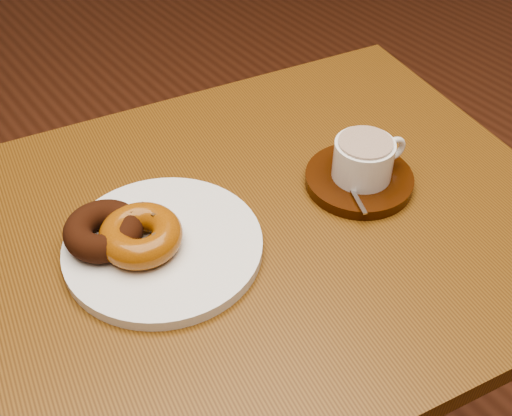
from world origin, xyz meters
TOP-DOWN VIEW (x-y plane):
  - cafe_table at (-0.10, -0.06)m, footprint 0.97×0.79m
  - donut_plate at (-0.21, -0.03)m, footprint 0.33×0.33m
  - donut_cinnamon at (-0.26, 0.01)m, footprint 0.13×0.13m
  - donut_caramel at (-0.23, -0.02)m, footprint 0.12×0.12m
  - saucer at (0.08, -0.09)m, footprint 0.20×0.20m
  - coffee_cup at (0.08, -0.09)m, footprint 0.11×0.08m
  - teaspoon at (0.06, -0.08)m, footprint 0.05×0.10m

SIDE VIEW (x-z plane):
  - cafe_table at x=-0.10m, z-range 0.28..1.09m
  - donut_plate at x=-0.21m, z-range 0.81..0.83m
  - saucer at x=0.08m, z-range 0.81..0.83m
  - teaspoon at x=0.06m, z-range 0.83..0.83m
  - donut_cinnamon at x=-0.26m, z-range 0.83..0.86m
  - donut_caramel at x=-0.23m, z-range 0.83..0.86m
  - coffee_cup at x=0.08m, z-range 0.83..0.89m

